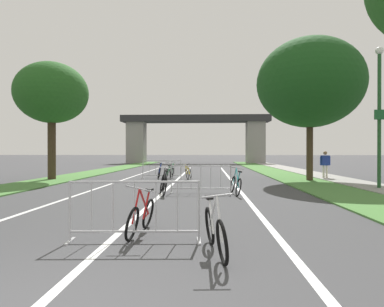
{
  "coord_description": "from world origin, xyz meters",
  "views": [
    {
      "loc": [
        1.69,
        -2.57,
        1.55
      ],
      "look_at": [
        0.56,
        21.0,
        1.42
      ],
      "focal_mm": 30.92,
      "sensor_mm": 36.0,
      "label": 1
    }
  ],
  "objects_px": {
    "crowd_barrier_third": "(162,170)",
    "pedestrian_with_backpack": "(325,162)",
    "bicycle_yellow_5": "(188,173)",
    "bicycle_red_6": "(141,216)",
    "crowd_barrier_second": "(201,179)",
    "tree_left_oak_mid": "(52,93)",
    "bicycle_blue_7": "(159,172)",
    "bicycle_green_4": "(169,173)",
    "bicycle_silver_0": "(171,172)",
    "bicycle_black_2": "(164,184)",
    "crowd_barrier_nearest": "(134,212)",
    "bicycle_teal_1": "(236,185)",
    "lamppost_with_sign": "(379,106)",
    "bicycle_white_3": "(215,231)",
    "tree_right_cypress_far": "(310,83)"
  },
  "relations": [
    {
      "from": "lamppost_with_sign",
      "to": "bicycle_black_2",
      "type": "bearing_deg",
      "value": -166.91
    },
    {
      "from": "bicycle_white_3",
      "to": "bicycle_red_6",
      "type": "height_order",
      "value": "bicycle_white_3"
    },
    {
      "from": "bicycle_white_3",
      "to": "bicycle_yellow_5",
      "type": "distance_m",
      "value": 13.49
    },
    {
      "from": "tree_left_oak_mid",
      "to": "crowd_barrier_nearest",
      "type": "height_order",
      "value": "tree_left_oak_mid"
    },
    {
      "from": "lamppost_with_sign",
      "to": "pedestrian_with_backpack",
      "type": "relative_size",
      "value": 3.67
    },
    {
      "from": "crowd_barrier_third",
      "to": "bicycle_silver_0",
      "type": "bearing_deg",
      "value": 40.51
    },
    {
      "from": "bicycle_silver_0",
      "to": "bicycle_blue_7",
      "type": "relative_size",
      "value": 1.01
    },
    {
      "from": "bicycle_black_2",
      "to": "bicycle_blue_7",
      "type": "distance_m",
      "value": 7.67
    },
    {
      "from": "tree_left_oak_mid",
      "to": "lamppost_with_sign",
      "type": "relative_size",
      "value": 1.1
    },
    {
      "from": "bicycle_blue_7",
      "to": "pedestrian_with_backpack",
      "type": "relative_size",
      "value": 1.01
    },
    {
      "from": "bicycle_teal_1",
      "to": "crowd_barrier_second",
      "type": "bearing_deg",
      "value": 156.86
    },
    {
      "from": "tree_left_oak_mid",
      "to": "bicycle_black_2",
      "type": "xyz_separation_m",
      "value": [
        6.93,
        -5.86,
        -4.35
      ]
    },
    {
      "from": "crowd_barrier_second",
      "to": "crowd_barrier_third",
      "type": "bearing_deg",
      "value": 109.81
    },
    {
      "from": "crowd_barrier_third",
      "to": "bicycle_green_4",
      "type": "bearing_deg",
      "value": -38.59
    },
    {
      "from": "lamppost_with_sign",
      "to": "pedestrian_with_backpack",
      "type": "bearing_deg",
      "value": 94.45
    },
    {
      "from": "bicycle_blue_7",
      "to": "bicycle_teal_1",
      "type": "bearing_deg",
      "value": 106.4
    },
    {
      "from": "crowd_barrier_nearest",
      "to": "bicycle_green_4",
      "type": "xyz_separation_m",
      "value": [
        -0.93,
        12.96,
        -0.17
      ]
    },
    {
      "from": "bicycle_teal_1",
      "to": "bicycle_yellow_5",
      "type": "xyz_separation_m",
      "value": [
        -2.09,
        6.54,
        -0.01
      ]
    },
    {
      "from": "tree_left_oak_mid",
      "to": "bicycle_silver_0",
      "type": "relative_size",
      "value": 4.0
    },
    {
      "from": "bicycle_yellow_5",
      "to": "pedestrian_with_backpack",
      "type": "xyz_separation_m",
      "value": [
        7.66,
        0.39,
        0.6
      ]
    },
    {
      "from": "tree_left_oak_mid",
      "to": "bicycle_red_6",
      "type": "height_order",
      "value": "tree_left_oak_mid"
    },
    {
      "from": "bicycle_white_3",
      "to": "lamppost_with_sign",
      "type": "bearing_deg",
      "value": -137.45
    },
    {
      "from": "tree_right_cypress_far",
      "to": "pedestrian_with_backpack",
      "type": "distance_m",
      "value": 4.52
    },
    {
      "from": "tree_right_cypress_far",
      "to": "bicycle_silver_0",
      "type": "bearing_deg",
      "value": 167.51
    },
    {
      "from": "crowd_barrier_nearest",
      "to": "bicycle_teal_1",
      "type": "relative_size",
      "value": 1.35
    },
    {
      "from": "bicycle_red_6",
      "to": "pedestrian_with_backpack",
      "type": "distance_m",
      "value": 14.94
    },
    {
      "from": "bicycle_silver_0",
      "to": "bicycle_green_4",
      "type": "distance_m",
      "value": 0.79
    },
    {
      "from": "tree_left_oak_mid",
      "to": "bicycle_silver_0",
      "type": "distance_m",
      "value": 7.89
    },
    {
      "from": "bicycle_silver_0",
      "to": "pedestrian_with_backpack",
      "type": "xyz_separation_m",
      "value": [
        8.74,
        -0.52,
        0.6
      ]
    },
    {
      "from": "bicycle_green_4",
      "to": "crowd_barrier_third",
      "type": "bearing_deg",
      "value": 152.27
    },
    {
      "from": "tree_left_oak_mid",
      "to": "crowd_barrier_second",
      "type": "relative_size",
      "value": 2.81
    },
    {
      "from": "bicycle_black_2",
      "to": "pedestrian_with_backpack",
      "type": "xyz_separation_m",
      "value": [
        8.16,
        7.05,
        0.58
      ]
    },
    {
      "from": "bicycle_yellow_5",
      "to": "bicycle_red_6",
      "type": "relative_size",
      "value": 1.02
    },
    {
      "from": "bicycle_silver_0",
      "to": "pedestrian_with_backpack",
      "type": "bearing_deg",
      "value": -6.12
    },
    {
      "from": "bicycle_green_4",
      "to": "bicycle_red_6",
      "type": "relative_size",
      "value": 1.08
    },
    {
      "from": "crowd_barrier_third",
      "to": "pedestrian_with_backpack",
      "type": "height_order",
      "value": "pedestrian_with_backpack"
    },
    {
      "from": "crowd_barrier_second",
      "to": "crowd_barrier_nearest",
      "type": "bearing_deg",
      "value": -98.52
    },
    {
      "from": "crowd_barrier_nearest",
      "to": "bicycle_blue_7",
      "type": "distance_m",
      "value": 13.83
    },
    {
      "from": "tree_left_oak_mid",
      "to": "bicycle_red_6",
      "type": "relative_size",
      "value": 4.05
    },
    {
      "from": "bicycle_white_3",
      "to": "pedestrian_with_backpack",
      "type": "xyz_separation_m",
      "value": [
        6.46,
        13.83,
        0.61
      ]
    },
    {
      "from": "crowd_barrier_third",
      "to": "bicycle_yellow_5",
      "type": "distance_m",
      "value": 1.66
    },
    {
      "from": "bicycle_black_2",
      "to": "pedestrian_with_backpack",
      "type": "distance_m",
      "value": 10.8
    },
    {
      "from": "bicycle_white_3",
      "to": "bicycle_yellow_5",
      "type": "xyz_separation_m",
      "value": [
        -1.2,
        13.43,
        0.0
      ]
    },
    {
      "from": "crowd_barrier_nearest",
      "to": "bicycle_red_6",
      "type": "relative_size",
      "value": 1.45
    },
    {
      "from": "tree_right_cypress_far",
      "to": "bicycle_silver_0",
      "type": "relative_size",
      "value": 4.68
    },
    {
      "from": "crowd_barrier_third",
      "to": "bicycle_red_6",
      "type": "relative_size",
      "value": 1.44
    },
    {
      "from": "bicycle_green_4",
      "to": "bicycle_silver_0",
      "type": "bearing_deg",
      "value": 100.2
    },
    {
      "from": "crowd_barrier_nearest",
      "to": "pedestrian_with_backpack",
      "type": "distance_m",
      "value": 15.37
    },
    {
      "from": "bicycle_red_6",
      "to": "lamppost_with_sign",
      "type": "bearing_deg",
      "value": -130.9
    },
    {
      "from": "tree_left_oak_mid",
      "to": "crowd_barrier_second",
      "type": "xyz_separation_m",
      "value": [
        8.26,
        -5.37,
        -4.21
      ]
    }
  ]
}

